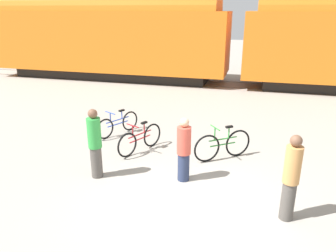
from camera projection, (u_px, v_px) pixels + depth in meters
name	position (u px, v px, depth m)	size (l,w,h in m)	color
ground_plane	(189.00, 200.00, 7.03)	(80.00, 80.00, 0.00)	gray
freight_train	(237.00, 33.00, 16.81)	(27.89, 3.00, 5.20)	black
rail_near	(232.00, 88.00, 17.06)	(39.89, 0.07, 0.01)	#4C4238
rail_far	(235.00, 82.00, 18.37)	(39.89, 0.07, 0.01)	#4C4238
bicycle_green	(223.00, 145.00, 8.83)	(1.40, 1.10, 0.96)	black
bicycle_blue	(118.00, 124.00, 10.59)	(0.80, 1.55, 0.82)	black
bicycle_maroon	(140.00, 139.00, 9.31)	(0.78, 1.55, 0.87)	black
person_in_tan	(291.00, 178.00, 6.11)	(0.31, 0.31, 1.75)	#514C47
person_in_red	(184.00, 150.00, 7.59)	(0.33, 0.33, 1.56)	#283351
person_in_green	(95.00, 144.00, 7.72)	(0.32, 0.32, 1.72)	#514C47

